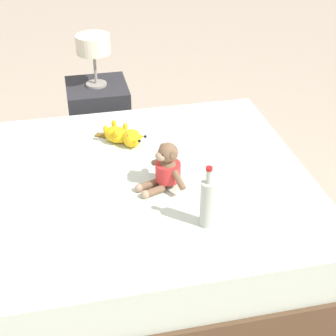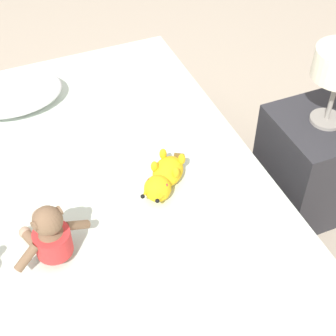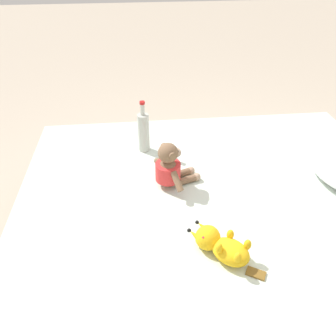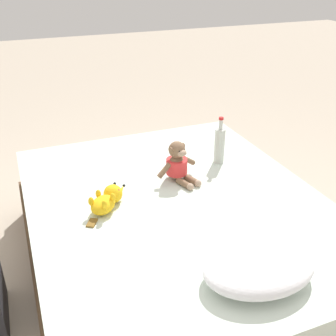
{
  "view_description": "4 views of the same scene",
  "coord_description": "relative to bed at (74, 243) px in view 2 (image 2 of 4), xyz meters",
  "views": [
    {
      "loc": [
        -2.11,
        0.22,
        1.93
      ],
      "look_at": [
        -0.09,
        -0.23,
        0.6
      ],
      "focal_mm": 55.07,
      "sensor_mm": 36.0,
      "label": 1
    },
    {
      "loc": [
        -0.14,
        -1.3,
        1.91
      ],
      "look_at": [
        0.39,
        -0.04,
        0.56
      ],
      "focal_mm": 54.98,
      "sensor_mm": 36.0,
      "label": 2
    },
    {
      "loc": [
        1.18,
        -0.36,
        1.53
      ],
      "look_at": [
        -0.09,
        -0.23,
        0.6
      ],
      "focal_mm": 35.46,
      "sensor_mm": 36.0,
      "label": 3
    },
    {
      "loc": [
        0.73,
        1.7,
        1.66
      ],
      "look_at": [
        -0.04,
        -0.25,
        0.56
      ],
      "focal_mm": 43.72,
      "sensor_mm": 36.0,
      "label": 4
    }
  ],
  "objects": [
    {
      "name": "plush_monkey",
      "position": [
        -0.09,
        -0.22,
        0.35
      ],
      "size": [
        0.28,
        0.25,
        0.24
      ],
      "color": "brown",
      "rests_on": "bed"
    },
    {
      "name": "bed",
      "position": [
        0.0,
        0.0,
        0.0
      ],
      "size": [
        1.57,
        1.95,
        0.5
      ],
      "color": "brown",
      "rests_on": "ground_plane"
    },
    {
      "name": "plush_yellow_creature",
      "position": [
        0.36,
        -0.07,
        0.3
      ],
      "size": [
        0.27,
        0.27,
        0.1
      ],
      "color": "yellow",
      "rests_on": "bed"
    },
    {
      "name": "nightstand",
      "position": [
        1.14,
        0.0,
        0.01
      ],
      "size": [
        0.41,
        0.41,
        0.52
      ],
      "color": "#2D2D33",
      "rests_on": "ground_plane"
    },
    {
      "name": "pillow",
      "position": [
        -0.07,
        0.67,
        0.31
      ],
      "size": [
        0.48,
        0.36,
        0.12
      ],
      "color": "white",
      "rests_on": "bed"
    },
    {
      "name": "ground_plane",
      "position": [
        0.0,
        0.0,
        -0.24
      ],
      "size": [
        16.0,
        16.0,
        0.0
      ],
      "primitive_type": "plane",
      "color": "#B7A893"
    }
  ]
}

